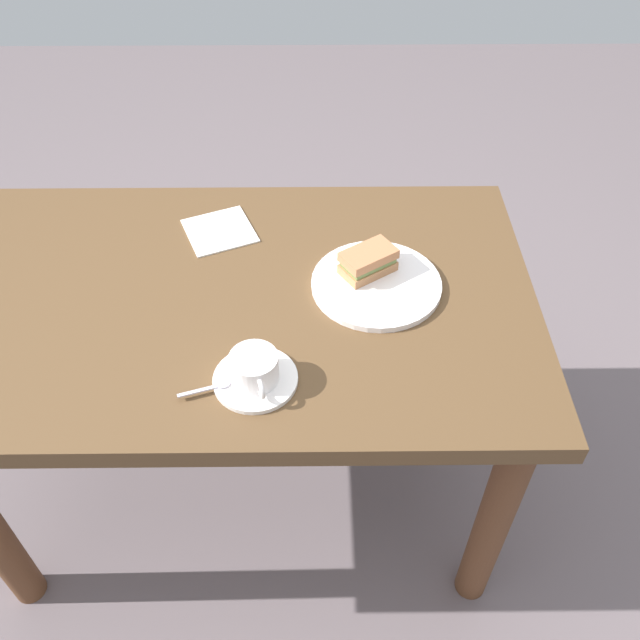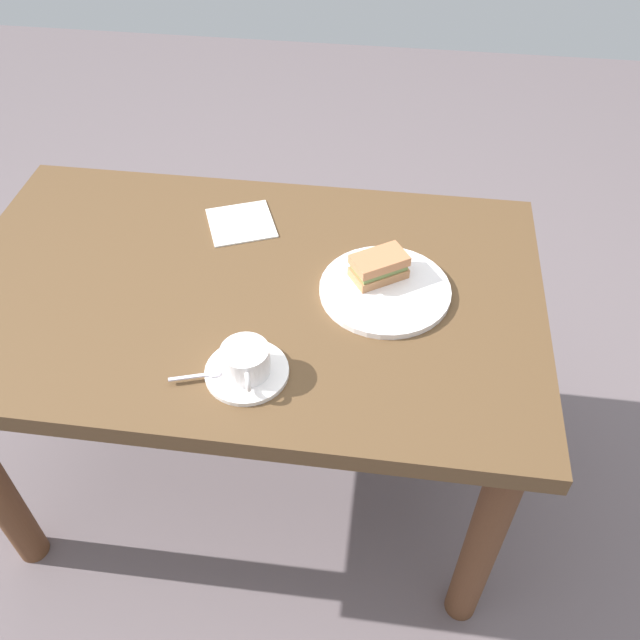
{
  "view_description": "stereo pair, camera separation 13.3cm",
  "coord_description": "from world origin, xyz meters",
  "px_view_note": "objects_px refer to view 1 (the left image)",
  "views": [
    {
      "loc": [
        -0.17,
        1.05,
        1.71
      ],
      "look_at": [
        -0.18,
        0.11,
        0.76
      ],
      "focal_mm": 37.63,
      "sensor_mm": 36.0,
      "label": 1
    },
    {
      "loc": [
        -0.3,
        1.04,
        1.71
      ],
      "look_at": [
        -0.18,
        0.11,
        0.76
      ],
      "focal_mm": 37.63,
      "sensor_mm": 36.0,
      "label": 2
    }
  ],
  "objects_px": {
    "sandwich_plate": "(376,284)",
    "coffee_saucer": "(256,379)",
    "napkin": "(220,231)",
    "coffee_cup": "(254,367)",
    "dining_table": "(240,332)",
    "sandwich_front": "(368,262)",
    "spoon": "(213,387)"
  },
  "relations": [
    {
      "from": "sandwich_plate",
      "to": "sandwich_front",
      "type": "relative_size",
      "value": 2.09
    },
    {
      "from": "spoon",
      "to": "dining_table",
      "type": "bearing_deg",
      "value": -94.27
    },
    {
      "from": "coffee_saucer",
      "to": "spoon",
      "type": "relative_size",
      "value": 1.65
    },
    {
      "from": "coffee_saucer",
      "to": "spoon",
      "type": "bearing_deg",
      "value": 17.65
    },
    {
      "from": "napkin",
      "to": "spoon",
      "type": "bearing_deg",
      "value": 94.1
    },
    {
      "from": "dining_table",
      "to": "sandwich_front",
      "type": "distance_m",
      "value": 0.33
    },
    {
      "from": "dining_table",
      "to": "sandwich_front",
      "type": "relative_size",
      "value": 9.58
    },
    {
      "from": "sandwich_plate",
      "to": "coffee_cup",
      "type": "xyz_separation_m",
      "value": [
        0.24,
        0.26,
        0.03
      ]
    },
    {
      "from": "spoon",
      "to": "coffee_cup",
      "type": "bearing_deg",
      "value": -163.39
    },
    {
      "from": "coffee_saucer",
      "to": "dining_table",
      "type": "bearing_deg",
      "value": -76.6
    },
    {
      "from": "napkin",
      "to": "coffee_saucer",
      "type": "bearing_deg",
      "value": 103.71
    },
    {
      "from": "dining_table",
      "to": "sandwich_plate",
      "type": "bearing_deg",
      "value": -176.01
    },
    {
      "from": "sandwich_plate",
      "to": "coffee_cup",
      "type": "bearing_deg",
      "value": 47.06
    },
    {
      "from": "coffee_cup",
      "to": "napkin",
      "type": "xyz_separation_m",
      "value": [
        0.11,
        -0.46,
        -0.04
      ]
    },
    {
      "from": "dining_table",
      "to": "coffee_saucer",
      "type": "distance_m",
      "value": 0.28
    },
    {
      "from": "sandwich_plate",
      "to": "coffee_saucer",
      "type": "bearing_deg",
      "value": 46.86
    },
    {
      "from": "sandwich_front",
      "to": "coffee_cup",
      "type": "bearing_deg",
      "value": 52.52
    },
    {
      "from": "sandwich_plate",
      "to": "sandwich_front",
      "type": "xyz_separation_m",
      "value": [
        0.02,
        -0.03,
        0.03
      ]
    },
    {
      "from": "coffee_saucer",
      "to": "sandwich_front",
      "type": "bearing_deg",
      "value": -127.66
    },
    {
      "from": "sandwich_plate",
      "to": "napkin",
      "type": "xyz_separation_m",
      "value": [
        0.36,
        -0.2,
        -0.01
      ]
    },
    {
      "from": "sandwich_front",
      "to": "dining_table",
      "type": "bearing_deg",
      "value": 10.87
    },
    {
      "from": "coffee_cup",
      "to": "napkin",
      "type": "distance_m",
      "value": 0.47
    },
    {
      "from": "sandwich_plate",
      "to": "spoon",
      "type": "distance_m",
      "value": 0.43
    },
    {
      "from": "coffee_cup",
      "to": "napkin",
      "type": "height_order",
      "value": "coffee_cup"
    },
    {
      "from": "sandwich_plate",
      "to": "coffee_saucer",
      "type": "xyz_separation_m",
      "value": [
        0.25,
        0.26,
        -0.0
      ]
    },
    {
      "from": "sandwich_plate",
      "to": "dining_table",
      "type": "bearing_deg",
      "value": 3.99
    },
    {
      "from": "sandwich_front",
      "to": "napkin",
      "type": "height_order",
      "value": "sandwich_front"
    },
    {
      "from": "coffee_cup",
      "to": "spoon",
      "type": "height_order",
      "value": "coffee_cup"
    },
    {
      "from": "dining_table",
      "to": "napkin",
      "type": "bearing_deg",
      "value": -75.95
    },
    {
      "from": "coffee_saucer",
      "to": "coffee_cup",
      "type": "distance_m",
      "value": 0.04
    },
    {
      "from": "coffee_saucer",
      "to": "spoon",
      "type": "xyz_separation_m",
      "value": [
        0.08,
        0.02,
        0.01
      ]
    },
    {
      "from": "dining_table",
      "to": "sandwich_plate",
      "type": "height_order",
      "value": "sandwich_plate"
    }
  ]
}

